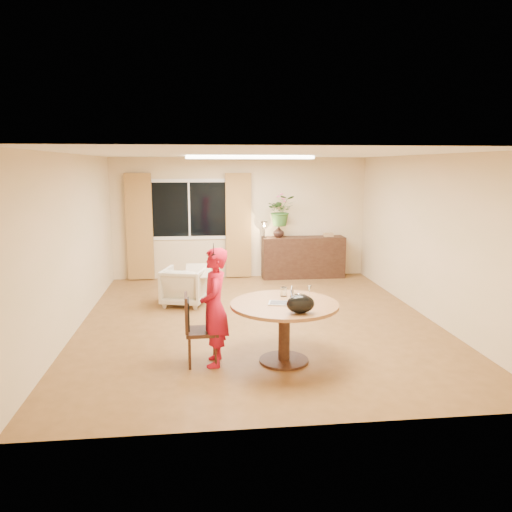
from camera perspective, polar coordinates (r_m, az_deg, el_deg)
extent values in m
plane|color=brown|center=(7.96, 0.22, -7.45)|extent=(6.50, 6.50, 0.00)
plane|color=white|center=(7.58, 0.23, 11.61)|extent=(6.50, 6.50, 0.00)
plane|color=#C7B581|center=(10.87, -1.79, 4.36)|extent=(5.50, 0.00, 5.50)
plane|color=#C7B581|center=(7.84, -20.18, 1.39)|extent=(0.00, 6.50, 6.50)
plane|color=#C7B581|center=(8.44, 19.12, 2.06)|extent=(0.00, 6.50, 6.50)
cube|color=white|center=(10.80, -7.64, 5.30)|extent=(1.70, 0.02, 1.30)
cube|color=black|center=(10.79, -7.64, 5.29)|extent=(1.55, 0.01, 1.15)
cube|color=white|center=(10.79, -7.64, 5.29)|extent=(0.04, 0.01, 1.15)
cube|color=olive|center=(10.83, -13.17, 3.24)|extent=(0.55, 0.08, 2.25)
cube|color=olive|center=(10.79, -2.01, 3.48)|extent=(0.55, 0.08, 2.25)
cube|color=white|center=(8.77, -0.71, 11.21)|extent=(2.20, 0.35, 0.05)
cylinder|color=brown|center=(6.18, 3.27, -5.57)|extent=(1.34, 1.34, 0.04)
cylinder|color=black|center=(6.29, 3.24, -8.90)|extent=(0.14, 0.14, 0.72)
cylinder|color=black|center=(6.41, 3.20, -11.81)|extent=(0.62, 0.62, 0.03)
imported|color=red|center=(6.12, -4.78, -5.84)|extent=(0.55, 0.37, 1.46)
imported|color=beige|center=(8.89, -8.16, -3.43)|extent=(0.88, 0.90, 0.66)
cube|color=black|center=(10.95, 5.40, -0.14)|extent=(1.79, 0.44, 0.90)
imported|color=black|center=(10.77, 2.60, 2.80)|extent=(0.24, 0.24, 0.25)
imported|color=#2D5D22|center=(10.72, 2.87, 5.21)|extent=(0.61, 0.53, 0.66)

